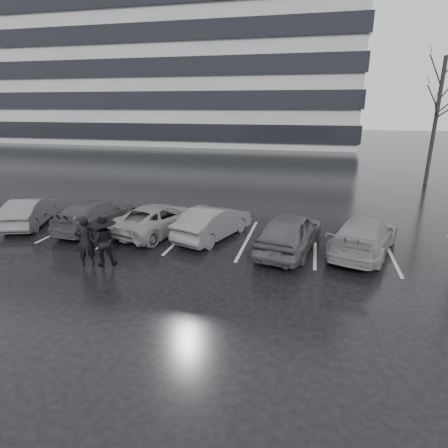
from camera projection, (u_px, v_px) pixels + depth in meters
name	position (u px, v px, depth m)	size (l,w,h in m)	color
ground	(219.00, 261.00, 13.61)	(160.00, 160.00, 0.00)	black
office_building	(158.00, 45.00, 58.60)	(61.00, 26.00, 29.00)	#98999B
car_main	(290.00, 232.00, 14.35)	(1.82, 4.52, 1.54)	black
car_west_a	(213.00, 222.00, 15.79)	(1.44, 4.14, 1.36)	#323235
car_west_b	(159.00, 219.00, 16.44)	(2.15, 4.67, 1.30)	#545457
car_west_c	(97.00, 215.00, 16.98)	(1.87, 4.59, 1.33)	black
car_west_d	(30.00, 212.00, 17.46)	(1.38, 3.97, 1.31)	#323235
car_east	(364.00, 236.00, 14.19)	(1.93, 4.74, 1.38)	#545457
pedestrian_left	(85.00, 241.00, 13.04)	(0.66, 0.43, 1.81)	black
pedestrian_right	(103.00, 241.00, 13.03)	(0.86, 0.67, 1.77)	black
umbrella	(100.00, 220.00, 12.92)	(1.05, 1.05, 1.77)	black
stall_stripes	(215.00, 237.00, 16.10)	(19.72, 5.00, 0.00)	#A8A8AA
tree_north	(435.00, 123.00, 25.61)	(0.26, 0.26, 8.50)	black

